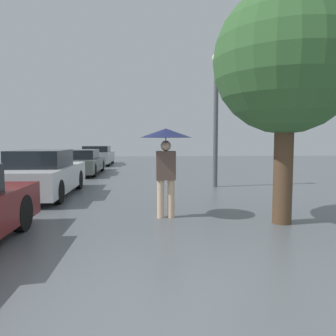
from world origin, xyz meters
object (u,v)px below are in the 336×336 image
at_px(pedestrian, 166,147).
at_px(tree, 286,62).
at_px(parked_car_second, 43,175).
at_px(parked_car_farthest, 98,156).
at_px(parked_car_third, 81,162).
at_px(street_lamp, 216,110).

distance_m(pedestrian, tree, 2.77).
distance_m(pedestrian, parked_car_second, 4.50).
height_order(pedestrian, parked_car_farthest, pedestrian).
height_order(pedestrian, parked_car_third, pedestrian).
bearing_deg(street_lamp, parked_car_second, -164.68).
xyz_separation_m(parked_car_third, street_lamp, (5.41, -4.74, 2.08)).
distance_m(parked_car_third, tree, 11.51).
bearing_deg(pedestrian, parked_car_second, 138.67).
xyz_separation_m(pedestrian, tree, (2.19, -0.63, 1.57)).
distance_m(parked_car_second, tree, 6.98).
height_order(parked_car_third, street_lamp, street_lamp).
distance_m(tree, street_lamp, 5.02).
distance_m(pedestrian, parked_car_farthest, 15.42).
height_order(parked_car_third, parked_car_farthest, parked_car_farthest).
xyz_separation_m(pedestrian, street_lamp, (2.00, 4.37, 1.17)).
bearing_deg(parked_car_third, parked_car_second, -89.13).
height_order(pedestrian, tree, tree).
bearing_deg(parked_car_second, parked_car_farthest, 90.58).
xyz_separation_m(parked_car_farthest, street_lamp, (5.44, -10.63, 2.03)).
relative_size(parked_car_second, parked_car_third, 0.91).
bearing_deg(parked_car_second, pedestrian, -41.33).
bearing_deg(street_lamp, parked_car_third, 138.81).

